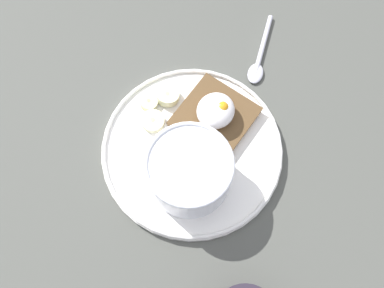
{
  "coord_description": "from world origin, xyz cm",
  "views": [
    {
      "loc": [
        -17.04,
        -12.19,
        60.88
      ],
      "look_at": [
        0.0,
        0.0,
        5.0
      ],
      "focal_mm": 40.0,
      "sensor_mm": 36.0,
      "label": 1
    }
  ],
  "objects_px": {
    "oatmeal_bowl": "(189,171)",
    "spoon": "(260,58)",
    "toast_slice": "(213,116)",
    "banana_slice_back": "(152,122)",
    "poached_egg": "(215,110)",
    "banana_slice_front": "(168,96)",
    "banana_slice_left": "(149,102)"
  },
  "relations": [
    {
      "from": "oatmeal_bowl",
      "to": "spoon",
      "type": "bearing_deg",
      "value": 6.73
    },
    {
      "from": "toast_slice",
      "to": "banana_slice_back",
      "type": "xyz_separation_m",
      "value": [
        -0.06,
        0.07,
        -0.0
      ]
    },
    {
      "from": "poached_egg",
      "to": "spoon",
      "type": "relative_size",
      "value": 0.45
    },
    {
      "from": "banana_slice_front",
      "to": "banana_slice_left",
      "type": "relative_size",
      "value": 1.26
    },
    {
      "from": "toast_slice",
      "to": "spoon",
      "type": "height_order",
      "value": "toast_slice"
    },
    {
      "from": "banana_slice_back",
      "to": "spoon",
      "type": "xyz_separation_m",
      "value": [
        0.19,
        -0.07,
        -0.01
      ]
    },
    {
      "from": "banana_slice_front",
      "to": "banana_slice_left",
      "type": "xyz_separation_m",
      "value": [
        -0.02,
        0.02,
        -0.0
      ]
    },
    {
      "from": "banana_slice_back",
      "to": "banana_slice_front",
      "type": "bearing_deg",
      "value": 8.65
    },
    {
      "from": "toast_slice",
      "to": "banana_slice_front",
      "type": "height_order",
      "value": "banana_slice_front"
    },
    {
      "from": "banana_slice_back",
      "to": "spoon",
      "type": "relative_size",
      "value": 0.37
    },
    {
      "from": "toast_slice",
      "to": "banana_slice_left",
      "type": "xyz_separation_m",
      "value": [
        -0.04,
        0.09,
        -0.0
      ]
    },
    {
      "from": "banana_slice_front",
      "to": "poached_egg",
      "type": "bearing_deg",
      "value": -80.61
    },
    {
      "from": "banana_slice_left",
      "to": "banana_slice_back",
      "type": "distance_m",
      "value": 0.03
    },
    {
      "from": "oatmeal_bowl",
      "to": "poached_egg",
      "type": "height_order",
      "value": "oatmeal_bowl"
    },
    {
      "from": "poached_egg",
      "to": "spoon",
      "type": "bearing_deg",
      "value": 0.79
    },
    {
      "from": "banana_slice_back",
      "to": "poached_egg",
      "type": "bearing_deg",
      "value": -49.1
    },
    {
      "from": "oatmeal_bowl",
      "to": "poached_egg",
      "type": "bearing_deg",
      "value": 14.55
    },
    {
      "from": "toast_slice",
      "to": "spoon",
      "type": "distance_m",
      "value": 0.13
    },
    {
      "from": "poached_egg",
      "to": "banana_slice_back",
      "type": "height_order",
      "value": "poached_egg"
    },
    {
      "from": "oatmeal_bowl",
      "to": "poached_egg",
      "type": "relative_size",
      "value": 2.05
    },
    {
      "from": "poached_egg",
      "to": "banana_slice_front",
      "type": "relative_size",
      "value": 1.49
    },
    {
      "from": "poached_egg",
      "to": "spoon",
      "type": "height_order",
      "value": "poached_egg"
    },
    {
      "from": "oatmeal_bowl",
      "to": "banana_slice_left",
      "type": "distance_m",
      "value": 0.13
    },
    {
      "from": "toast_slice",
      "to": "banana_slice_back",
      "type": "relative_size",
      "value": 2.16
    },
    {
      "from": "banana_slice_left",
      "to": "banana_slice_front",
      "type": "bearing_deg",
      "value": -33.74
    },
    {
      "from": "banana_slice_front",
      "to": "banana_slice_back",
      "type": "xyz_separation_m",
      "value": [
        -0.05,
        -0.01,
        -0.0
      ]
    },
    {
      "from": "oatmeal_bowl",
      "to": "banana_slice_left",
      "type": "xyz_separation_m",
      "value": [
        0.06,
        0.12,
        -0.03
      ]
    },
    {
      "from": "spoon",
      "to": "toast_slice",
      "type": "bearing_deg",
      "value": -179.51
    },
    {
      "from": "banana_slice_left",
      "to": "banana_slice_back",
      "type": "bearing_deg",
      "value": -133.24
    },
    {
      "from": "oatmeal_bowl",
      "to": "spoon",
      "type": "distance_m",
      "value": 0.23
    },
    {
      "from": "poached_egg",
      "to": "banana_slice_front",
      "type": "bearing_deg",
      "value": 99.39
    },
    {
      "from": "banana_slice_back",
      "to": "toast_slice",
      "type": "bearing_deg",
      "value": -49.01
    }
  ]
}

